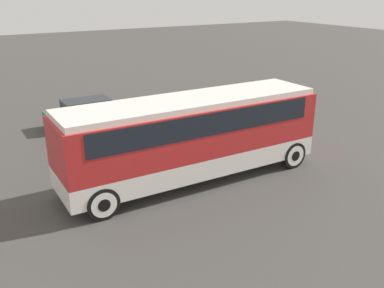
{
  "coord_description": "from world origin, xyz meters",
  "views": [
    {
      "loc": [
        -7.86,
        -13.21,
        7.18
      ],
      "look_at": [
        0.0,
        0.0,
        1.48
      ],
      "focal_mm": 40.0,
      "sensor_mm": 36.0,
      "label": 1
    }
  ],
  "objects": [
    {
      "name": "tour_bus",
      "position": [
        0.1,
        -0.0,
        1.98
      ],
      "size": [
        10.27,
        2.63,
        3.29
      ],
      "color": "silver",
      "rests_on": "ground_plane"
    },
    {
      "name": "parked_car_mid",
      "position": [
        1.13,
        4.83,
        0.67
      ],
      "size": [
        4.39,
        1.97,
        1.35
      ],
      "color": "#BCBCC1",
      "rests_on": "ground_plane"
    },
    {
      "name": "parked_car_near",
      "position": [
        -1.2,
        8.9,
        0.72
      ],
      "size": [
        4.73,
        1.82,
        1.44
      ],
      "color": "#2D5638",
      "rests_on": "ground_plane"
    },
    {
      "name": "ground_plane",
      "position": [
        0.0,
        0.0,
        0.0
      ],
      "size": [
        120.0,
        120.0,
        0.0
      ],
      "primitive_type": "plane",
      "color": "#423F3D"
    }
  ]
}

